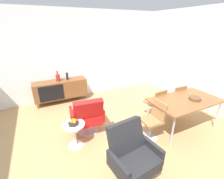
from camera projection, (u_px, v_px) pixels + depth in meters
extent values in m
plane|color=tan|center=(106.00, 140.00, 3.34)|extent=(8.32, 8.32, 0.00)
cube|color=white|center=(73.00, 56.00, 4.96)|extent=(6.80, 0.12, 2.80)
cube|color=white|center=(214.00, 62.00, 4.10)|extent=(0.12, 5.60, 2.80)
cube|color=brown|center=(61.00, 89.00, 4.86)|extent=(1.60, 0.44, 0.56)
cube|color=black|center=(52.00, 93.00, 4.55)|extent=(0.70, 0.01, 0.48)
cylinder|color=brown|center=(38.00, 106.00, 4.56)|extent=(0.03, 0.03, 0.16)
cylinder|color=brown|center=(86.00, 97.00, 5.16)|extent=(0.03, 0.03, 0.16)
cylinder|color=brown|center=(37.00, 102.00, 4.84)|extent=(0.03, 0.03, 0.16)
cylinder|color=brown|center=(83.00, 93.00, 5.44)|extent=(0.03, 0.03, 0.16)
cylinder|color=maroon|center=(58.00, 78.00, 4.70)|extent=(0.12, 0.12, 0.20)
cylinder|color=maroon|center=(57.00, 73.00, 4.64)|extent=(0.04, 0.04, 0.12)
cylinder|color=black|center=(67.00, 76.00, 4.81)|extent=(0.07, 0.07, 0.23)
cube|color=brown|center=(185.00, 100.00, 3.51)|extent=(1.60, 0.90, 0.04)
cylinder|color=#B7B7BC|center=(173.00, 132.00, 3.04)|extent=(0.04, 0.04, 0.70)
cylinder|color=#B7B7BC|center=(217.00, 115.00, 3.62)|extent=(0.04, 0.04, 0.70)
cylinder|color=#B7B7BC|center=(148.00, 113.00, 3.69)|extent=(0.04, 0.04, 0.70)
cylinder|color=#B7B7BC|center=(189.00, 101.00, 4.27)|extent=(0.04, 0.04, 0.70)
cylinder|color=brown|center=(195.00, 98.00, 3.48)|extent=(0.26, 0.26, 0.06)
cube|color=#9E7042|center=(154.00, 102.00, 3.99)|extent=(0.42, 0.42, 0.05)
cube|color=#9E7042|center=(160.00, 98.00, 3.76)|extent=(0.38, 0.11, 0.38)
cylinder|color=#B7B7BC|center=(153.00, 110.00, 4.08)|extent=(0.04, 0.04, 0.42)
cylinder|color=#B7B7BC|center=(152.00, 117.00, 4.16)|extent=(0.36, 0.36, 0.01)
cube|color=#9E7042|center=(174.00, 97.00, 4.27)|extent=(0.43, 0.43, 0.05)
cube|color=#9E7042|center=(180.00, 93.00, 4.03)|extent=(0.39, 0.11, 0.38)
cylinder|color=#B7B7BC|center=(172.00, 105.00, 4.36)|extent=(0.04, 0.04, 0.42)
cylinder|color=#B7B7BC|center=(171.00, 111.00, 4.44)|extent=(0.36, 0.36, 0.01)
cube|color=#9E7042|center=(151.00, 120.00, 3.23)|extent=(0.42, 0.42, 0.05)
cube|color=#9E7042|center=(159.00, 110.00, 3.21)|extent=(0.10, 0.38, 0.38)
cylinder|color=#B7B7BC|center=(150.00, 130.00, 3.32)|extent=(0.04, 0.04, 0.42)
cylinder|color=#B7B7BC|center=(149.00, 137.00, 3.40)|extent=(0.36, 0.36, 0.01)
cube|color=red|center=(87.00, 117.00, 3.48)|extent=(0.66, 0.63, 0.20)
cube|color=red|center=(88.00, 110.00, 3.15)|extent=(0.63, 0.34, 0.51)
cube|color=red|center=(101.00, 111.00, 3.55)|extent=(0.12, 0.51, 0.28)
cube|color=red|center=(72.00, 117.00, 3.35)|extent=(0.12, 0.51, 0.28)
cylinder|color=#B7B7BC|center=(88.00, 126.00, 3.57)|extent=(0.06, 0.06, 0.28)
cylinder|color=#B7B7BC|center=(88.00, 130.00, 3.62)|extent=(0.48, 0.48, 0.02)
cube|color=#262628|center=(135.00, 162.00, 2.34)|extent=(0.66, 0.63, 0.20)
cube|color=#262628|center=(126.00, 137.00, 2.40)|extent=(0.63, 0.34, 0.51)
cube|color=#262628|center=(117.00, 168.00, 2.14)|extent=(0.12, 0.51, 0.28)
cube|color=#262628|center=(151.00, 149.00, 2.47)|extent=(0.12, 0.51, 0.28)
cylinder|color=#B7B7BC|center=(134.00, 173.00, 2.43)|extent=(0.06, 0.06, 0.28)
cylinder|color=#B7B7BC|center=(134.00, 179.00, 2.48)|extent=(0.48, 0.48, 0.02)
cylinder|color=white|center=(74.00, 125.00, 2.99)|extent=(0.44, 0.44, 0.02)
cylinder|color=white|center=(75.00, 135.00, 3.09)|extent=(0.05, 0.05, 0.50)
cone|color=white|center=(76.00, 145.00, 3.18)|extent=(0.32, 0.32, 0.02)
cylinder|color=#262628|center=(73.00, 123.00, 2.98)|extent=(0.20, 0.20, 0.05)
sphere|color=orange|center=(75.00, 121.00, 2.98)|extent=(0.07, 0.07, 0.07)
sphere|color=orange|center=(73.00, 120.00, 3.00)|extent=(0.07, 0.07, 0.07)
sphere|color=orange|center=(71.00, 122.00, 2.95)|extent=(0.07, 0.07, 0.07)
sphere|color=orange|center=(74.00, 122.00, 2.93)|extent=(0.07, 0.07, 0.07)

